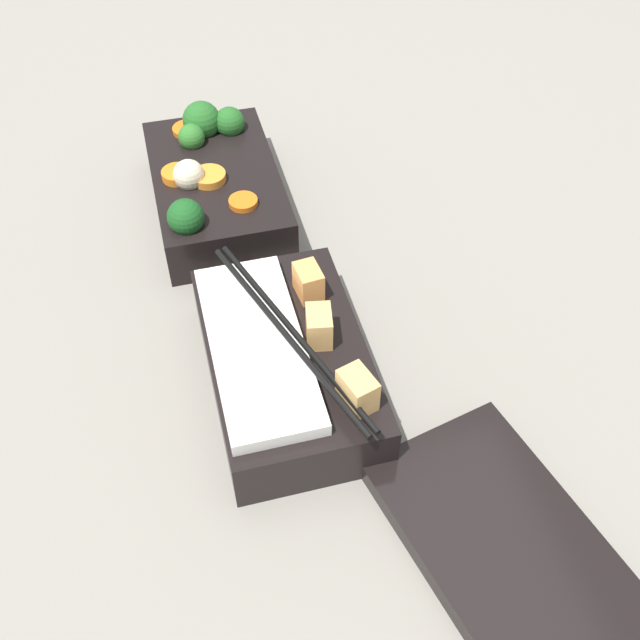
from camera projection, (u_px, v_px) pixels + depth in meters
name	position (u px, v px, depth m)	size (l,w,h in m)	color
ground_plane	(257.00, 278.00, 0.71)	(3.00, 3.00, 0.00)	gray
bento_tray_vegetable	(214.00, 185.00, 0.76)	(0.20, 0.12, 0.08)	black
bento_tray_rice	(288.00, 361.00, 0.60)	(0.22, 0.12, 0.08)	black
bento_lid	(505.00, 545.00, 0.52)	(0.20, 0.12, 0.02)	black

